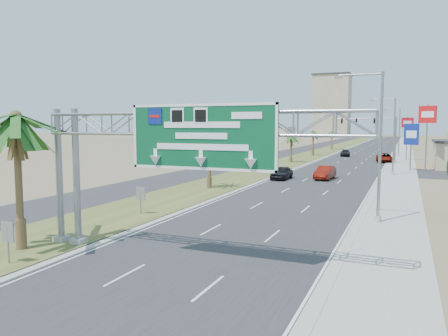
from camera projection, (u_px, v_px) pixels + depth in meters
road at (369, 151)px, 112.75m from camera, size 12.00×300.00×0.02m
sidewalk_right at (404, 151)px, 109.46m from camera, size 4.00×300.00×0.10m
median_grass at (330, 149)px, 116.60m from camera, size 7.00×300.00×0.12m
opposing_road at (304, 149)px, 119.31m from camera, size 8.00×300.00×0.02m
sign_gantry at (176, 135)px, 20.77m from camera, size 16.75×1.24×7.50m
palm_near at (16, 117)px, 22.06m from camera, size 5.70×5.70×8.35m
palm_row_b at (209, 141)px, 44.39m from camera, size 3.99×3.99×5.95m
palm_row_c at (259, 132)px, 58.99m from camera, size 3.99×3.99×6.75m
palm_row_d at (291, 137)px, 75.63m from camera, size 3.99×3.99×5.45m
palm_row_e at (313, 132)px, 92.99m from camera, size 3.99×3.99×6.15m
palm_row_f at (332, 132)px, 115.96m from camera, size 3.99×3.99×5.75m
streetlight_near at (377, 153)px, 28.75m from camera, size 3.27×0.44×10.00m
streetlight_mid at (392, 139)px, 56.27m from camera, size 3.27×0.44×10.00m
streetlight_far at (398, 134)px, 89.29m from camera, size 3.27×0.44×10.00m
signal_mast at (383, 135)px, 75.40m from camera, size 10.28×0.71×8.00m
median_signback_a at (8, 235)px, 20.22m from camera, size 0.75×0.08×2.08m
median_signback_b at (141, 196)px, 31.50m from camera, size 0.75×0.08×2.08m
tower_distant at (332, 106)px, 251.81m from camera, size 20.00×16.00×35.00m
building_distant_left at (262, 134)px, 175.69m from camera, size 24.00×14.00×6.00m
car_left_lane at (282, 173)px, 52.74m from camera, size 2.02×4.70×1.58m
car_mid_lane at (325, 173)px, 52.71m from camera, size 2.01×5.00×1.61m
car_right_lane at (384, 158)px, 76.91m from camera, size 3.20×5.85×1.55m
car_far at (345, 153)px, 91.56m from camera, size 2.41×4.93×1.38m
pole_sign_red_near at (427, 119)px, 60.83m from camera, size 2.32×1.23×9.43m
pole_sign_blue at (411, 136)px, 61.86m from camera, size 2.00×0.88×6.94m
pole_sign_red_far at (407, 126)px, 80.31m from camera, size 2.12×1.20×8.12m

